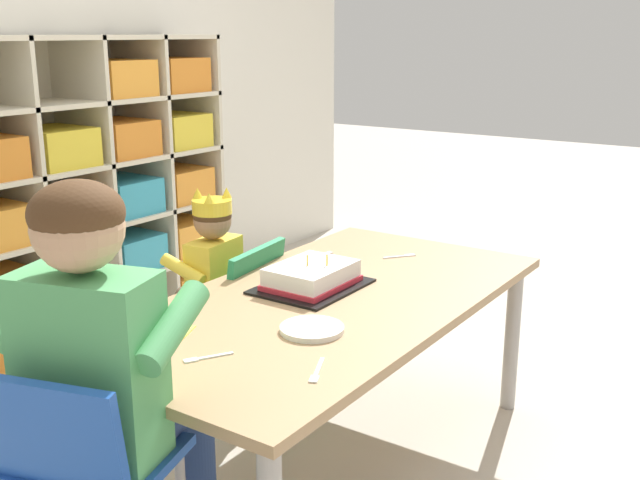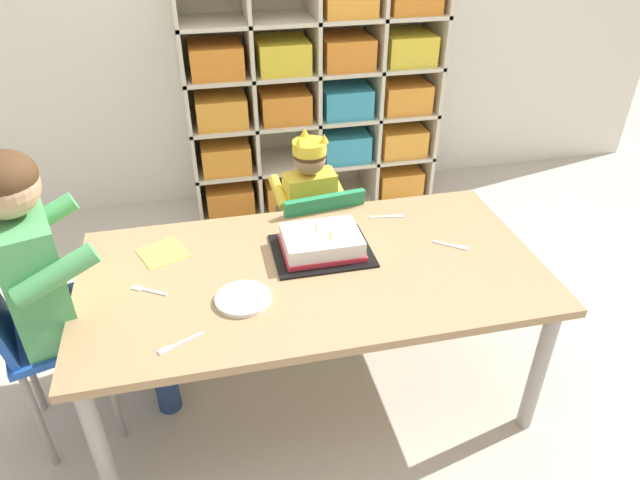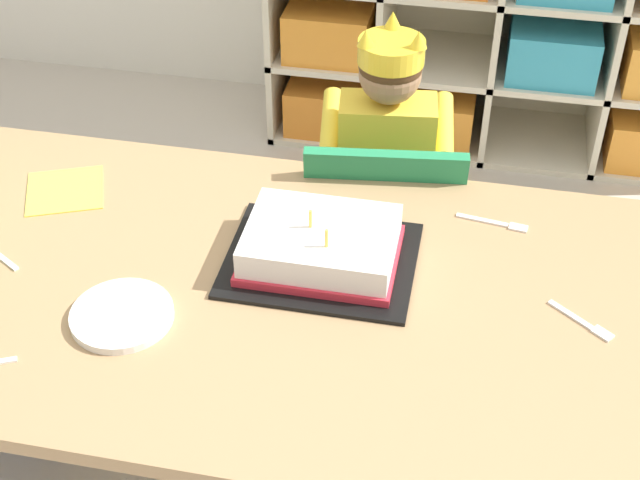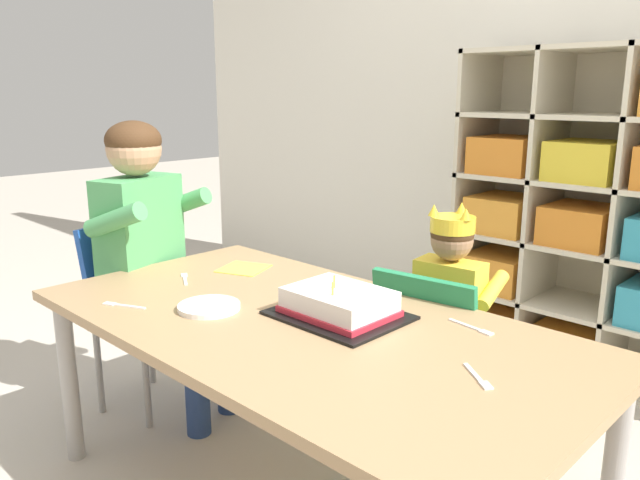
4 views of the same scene
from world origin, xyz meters
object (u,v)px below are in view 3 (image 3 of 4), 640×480
object	(u,v)px
paper_plate_stack	(122,315)
classroom_chair_blue	(382,220)
activity_table	(282,314)
birthday_cake_on_tray	(321,248)
fork_scattered_mid_table	(497,223)
child_with_crown	(386,143)
fork_beside_plate_stack	(584,324)

from	to	relation	value
paper_plate_stack	classroom_chair_blue	bearing A→B (deg)	59.10
activity_table	birthday_cake_on_tray	size ratio (longest dim) A/B	4.53
birthday_cake_on_tray	fork_scattered_mid_table	size ratio (longest dim) A/B	2.48
child_with_crown	fork_scattered_mid_table	distance (m)	0.42
activity_table	child_with_crown	xyz separation A→B (m)	(0.10, 0.59, -0.00)
classroom_chair_blue	birthday_cake_on_tray	world-z (taller)	birthday_cake_on_tray
child_with_crown	paper_plate_stack	xyz separation A→B (m)	(-0.35, -0.72, 0.07)
classroom_chair_blue	fork_scattered_mid_table	bearing A→B (deg)	131.18
child_with_crown	fork_beside_plate_stack	bearing A→B (deg)	118.54
child_with_crown	fork_scattered_mid_table	xyz separation A→B (m)	(0.26, -0.33, 0.06)
classroom_chair_blue	birthday_cake_on_tray	xyz separation A→B (m)	(-0.06, -0.39, 0.23)
fork_beside_plate_stack	fork_scattered_mid_table	world-z (taller)	same
activity_table	birthday_cake_on_tray	bearing A→B (deg)	59.48
classroom_chair_blue	fork_scattered_mid_table	world-z (taller)	classroom_chair_blue
classroom_chair_blue	activity_table	bearing A→B (deg)	69.34
paper_plate_stack	child_with_crown	bearing A→B (deg)	64.03
child_with_crown	birthday_cake_on_tray	size ratio (longest dim) A/B	2.42
activity_table	fork_scattered_mid_table	bearing A→B (deg)	36.35
activity_table	classroom_chair_blue	xyz separation A→B (m)	(0.12, 0.48, -0.14)
child_with_crown	birthday_cake_on_tray	world-z (taller)	child_with_crown
classroom_chair_blue	paper_plate_stack	bearing A→B (deg)	51.87
fork_beside_plate_stack	fork_scattered_mid_table	bearing A→B (deg)	-20.15
classroom_chair_blue	paper_plate_stack	size ratio (longest dim) A/B	3.68
child_with_crown	paper_plate_stack	bearing A→B (deg)	56.80
child_with_crown	fork_scattered_mid_table	world-z (taller)	child_with_crown
activity_table	classroom_chair_blue	size ratio (longest dim) A/B	2.41
child_with_crown	classroom_chair_blue	bearing A→B (deg)	89.36
child_with_crown	activity_table	bearing A→B (deg)	73.00
fork_beside_plate_stack	birthday_cake_on_tray	bearing A→B (deg)	28.60
activity_table	fork_beside_plate_stack	xyz separation A→B (m)	(0.52, 0.02, 0.06)
paper_plate_stack	fork_scattered_mid_table	size ratio (longest dim) A/B	1.27
child_with_crown	birthday_cake_on_tray	distance (m)	0.51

